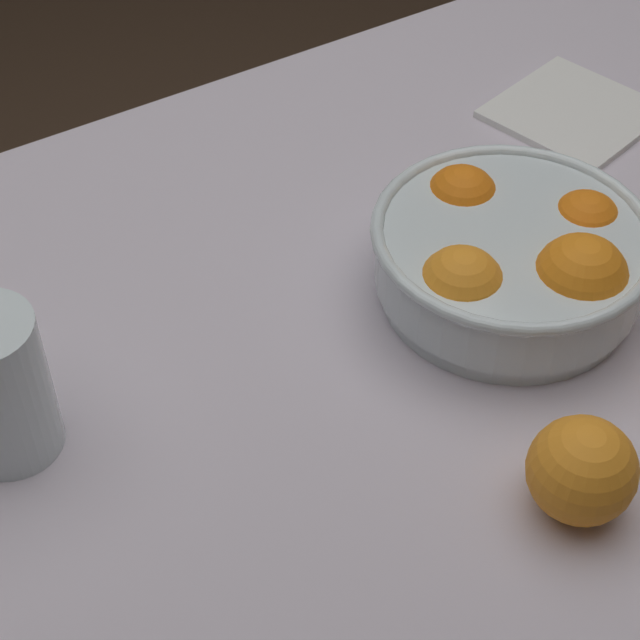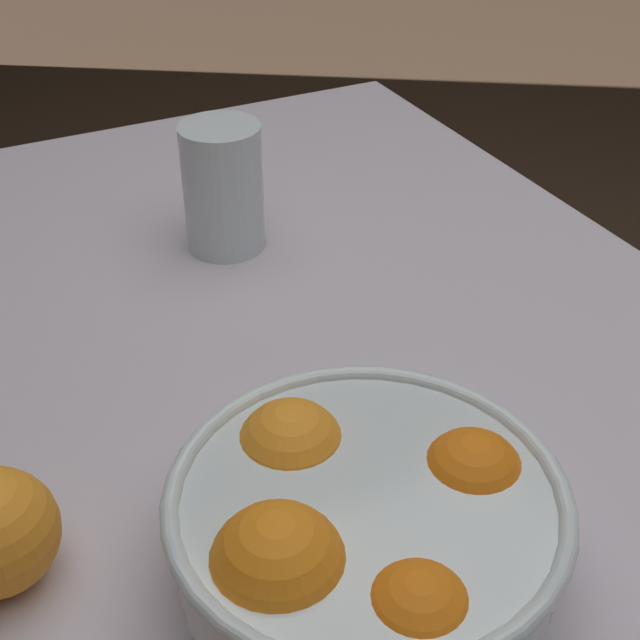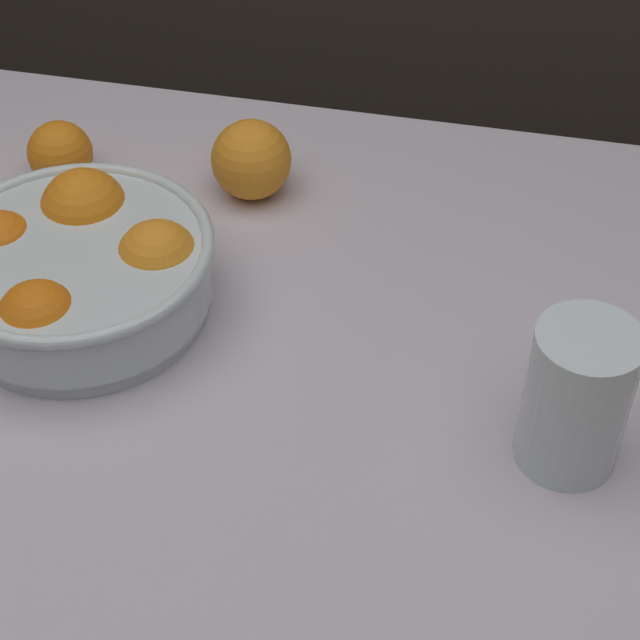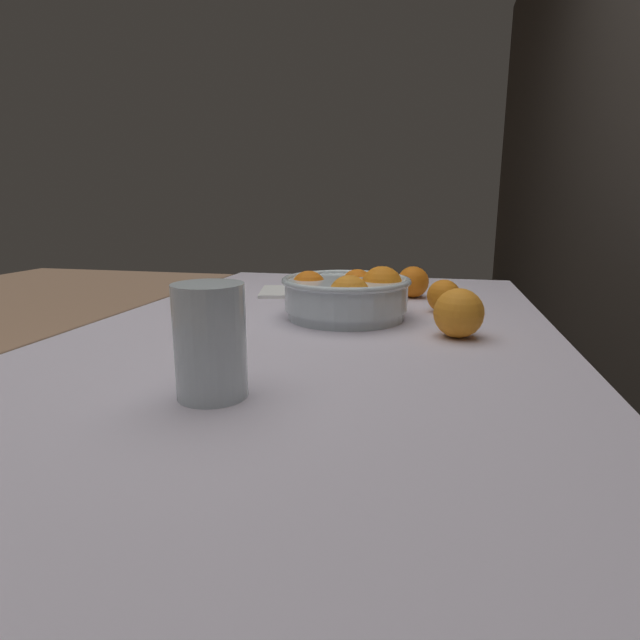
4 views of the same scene
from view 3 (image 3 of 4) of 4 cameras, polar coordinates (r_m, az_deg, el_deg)
name	(u,v)px [view 3 (image 3 of 4)]	position (r m, az deg, el deg)	size (l,w,h in m)	color
dining_table	(183,414)	(1.02, -7.33, -4.99)	(1.40, 0.85, 0.78)	silver
fruit_bowl	(78,269)	(0.99, -12.78, 2.68)	(0.25, 0.25, 0.10)	silver
juice_glass	(576,402)	(0.85, 13.47, -4.29)	(0.08, 0.08, 0.13)	#F4A314
orange_loose_near_bowl	(60,153)	(1.17, -13.69, 8.64)	(0.07, 0.07, 0.07)	orange
orange_loose_front	(251,160)	(1.11, -3.69, 8.53)	(0.08, 0.08, 0.08)	orange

